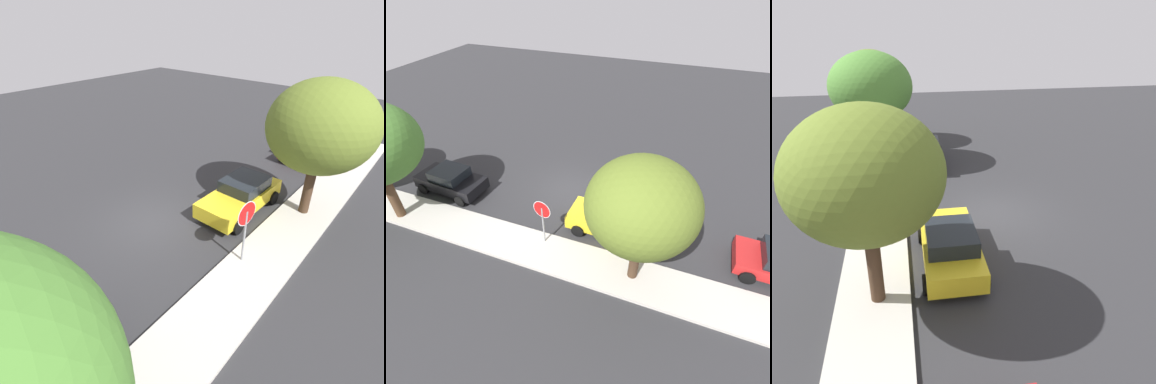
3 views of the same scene
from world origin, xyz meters
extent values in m
plane|color=#2D2D30|center=(0.00, 0.00, 0.00)|extent=(60.00, 60.00, 0.00)
cube|color=beige|center=(0.00, 4.85, 0.07)|extent=(32.00, 2.16, 0.14)
cylinder|color=gray|center=(-0.45, 4.27, 1.11)|extent=(0.08, 0.08, 2.22)
cylinder|color=white|center=(-0.45, 4.27, 2.14)|extent=(0.89, 0.13, 0.90)
cylinder|color=red|center=(-0.45, 4.27, 2.14)|extent=(0.83, 0.13, 0.84)
cube|color=yellow|center=(-3.24, 2.36, 0.64)|extent=(4.36, 1.89, 0.67)
cube|color=black|center=(-3.56, 2.36, 1.23)|extent=(1.99, 1.63, 0.51)
cylinder|color=black|center=(-1.76, 3.24, 0.32)|extent=(0.64, 0.23, 0.64)
cylinder|color=black|center=(-1.79, 1.42, 0.32)|extent=(0.64, 0.23, 0.64)
cylinder|color=black|center=(-4.70, 3.29, 0.32)|extent=(0.64, 0.23, 0.64)
cylinder|color=black|center=(-4.73, 1.47, 0.32)|extent=(0.64, 0.23, 0.64)
cube|color=black|center=(6.45, 2.45, 0.63)|extent=(4.10, 2.06, 0.66)
cube|color=black|center=(6.41, 2.45, 1.23)|extent=(1.92, 1.72, 0.52)
cylinder|color=black|center=(5.14, 3.45, 0.32)|extent=(0.65, 0.26, 0.64)
cylinder|color=black|center=(5.04, 1.62, 0.32)|extent=(0.65, 0.26, 0.64)
cube|color=red|center=(-10.74, 2.35, 0.59)|extent=(3.85, 1.96, 0.57)
cube|color=black|center=(-10.76, 2.35, 1.15)|extent=(1.86, 1.68, 0.56)
cylinder|color=black|center=(-9.43, 3.24, 0.32)|extent=(0.65, 0.24, 0.64)
cylinder|color=black|center=(-9.48, 1.39, 0.32)|extent=(0.65, 0.24, 0.64)
cylinder|color=black|center=(-12.01, 3.31, 0.32)|extent=(0.65, 0.24, 0.64)
cylinder|color=black|center=(-12.06, 1.46, 0.32)|extent=(0.65, 0.24, 0.64)
cylinder|color=#422D1E|center=(-4.84, 4.71, 1.35)|extent=(0.41, 0.41, 2.70)
ellipsoid|color=olive|center=(-4.75, 4.68, 4.02)|extent=(4.15, 4.15, 3.59)
camera|label=1|loc=(6.77, 8.07, 7.75)|focal=28.00mm
camera|label=2|loc=(-5.51, 12.99, 10.94)|focal=28.00mm
camera|label=3|loc=(-13.81, 3.74, 7.58)|focal=35.00mm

